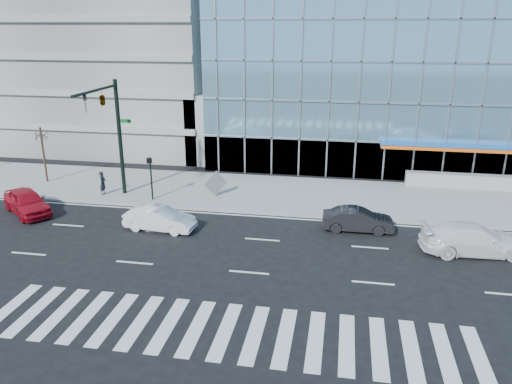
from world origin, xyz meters
TOP-DOWN VIEW (x-y plane):
  - ground at (0.00, 0.00)m, footprint 160.00×160.00m
  - sidewalk at (0.00, 8.00)m, footprint 120.00×8.00m
  - theatre_building at (14.00, 26.00)m, footprint 42.00×26.00m
  - parking_garage at (-20.00, 26.00)m, footprint 24.00×24.00m
  - ramp_block at (-6.00, 18.00)m, footprint 6.00×8.00m
  - traffic_signal at (-11.00, 4.57)m, footprint 1.14×5.74m
  - ped_signal_post at (-8.50, 4.94)m, footprint 0.30×0.33m
  - street_tree_near at (-18.00, 7.50)m, footprint 1.10×1.10m
  - white_suv at (11.34, 0.28)m, footprint 5.76×2.86m
  - white_sedan at (-6.21, 0.36)m, footprint 4.33×1.82m
  - dark_sedan at (5.34, 2.29)m, footprint 4.20×1.57m
  - red_sedan at (-15.60, 1.42)m, footprint 4.81×4.35m
  - pedestrian at (-12.31, 5.40)m, footprint 0.42×0.63m
  - tilted_panel at (-4.37, 6.47)m, footprint 1.35×1.32m

SIDE VIEW (x-z plane):
  - ground at x=0.00m, z-range 0.00..0.00m
  - sidewalk at x=0.00m, z-range 0.00..0.15m
  - dark_sedan at x=5.34m, z-range 0.00..1.37m
  - white_sedan at x=-6.21m, z-range 0.00..1.39m
  - red_sedan at x=-15.60m, z-range 0.00..1.58m
  - white_suv at x=11.34m, z-range 0.00..1.61m
  - pedestrian at x=-12.31m, z-range 0.15..1.84m
  - tilted_panel at x=-4.37m, z-range 0.15..1.98m
  - ped_signal_post at x=-8.50m, z-range 0.64..3.64m
  - ramp_block at x=-6.00m, z-range 0.00..6.00m
  - street_tree_near at x=-18.00m, z-range 1.66..5.89m
  - traffic_signal at x=-11.00m, z-range 2.16..10.16m
  - theatre_building at x=14.00m, z-range 0.00..15.00m
  - parking_garage at x=-20.00m, z-range 0.00..20.00m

